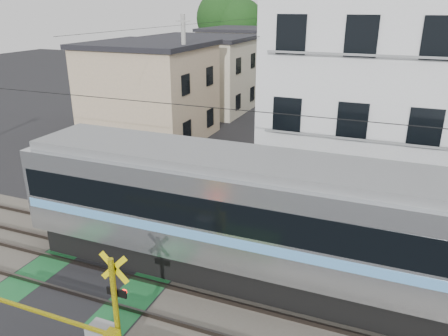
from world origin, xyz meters
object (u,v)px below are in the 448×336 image
at_px(apartment_block, 393,99).
at_px(crossing_signal_near, 104,335).
at_px(crossing_signal_far, 108,194).
at_px(pedestrian, 313,83).

bearing_deg(apartment_block, crossing_signal_near, -114.22).
distance_m(crossing_signal_near, crossing_signal_far, 8.95).
distance_m(crossing_signal_near, pedestrian, 38.51).
bearing_deg(pedestrian, crossing_signal_far, 102.55).
distance_m(crossing_signal_near, apartment_block, 14.95).
distance_m(apartment_block, pedestrian, 26.85).
relative_size(crossing_signal_far, pedestrian, 2.66).
relative_size(crossing_signal_near, apartment_block, 0.46).
bearing_deg(apartment_block, crossing_signal_far, -152.22).
xyz_separation_m(crossing_signal_far, pedestrian, (2.87, 31.13, 0.18)).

